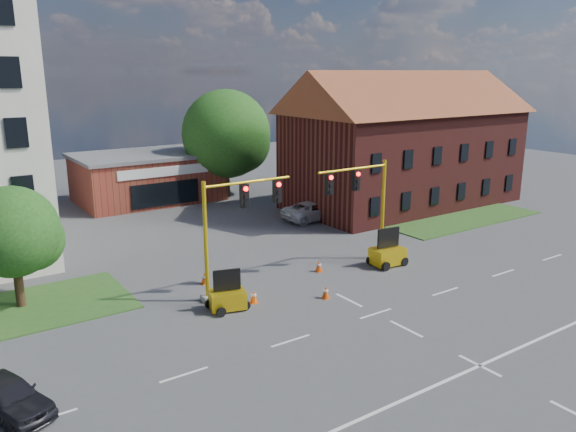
% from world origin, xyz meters
% --- Properties ---
extents(ground, '(120.00, 120.00, 0.00)m').
position_xyz_m(ground, '(0.00, 0.00, 0.00)').
color(ground, '#48484B').
rests_on(ground, ground).
extents(grass_verge_ne, '(14.00, 4.00, 0.08)m').
position_xyz_m(grass_verge_ne, '(18.00, 9.00, 0.04)').
color(grass_verge_ne, '#29521E').
rests_on(grass_verge_ne, ground).
extents(lane_markings, '(60.00, 36.00, 0.01)m').
position_xyz_m(lane_markings, '(0.00, -3.00, 0.01)').
color(lane_markings, silver).
rests_on(lane_markings, ground).
extents(brick_shop, '(12.40, 8.40, 4.30)m').
position_xyz_m(brick_shop, '(0.00, 29.98, 2.16)').
color(brick_shop, maroon).
rests_on(brick_shop, ground).
extents(townhouse_row, '(21.00, 11.00, 11.50)m').
position_xyz_m(townhouse_row, '(18.00, 16.00, 5.93)').
color(townhouse_row, '#551D19').
rests_on(townhouse_row, ground).
extents(tree_large, '(8.41, 8.01, 9.86)m').
position_xyz_m(tree_large, '(6.91, 27.08, 5.61)').
color(tree_large, '#321C12').
rests_on(tree_large, ground).
extents(tree_nw_front, '(4.66, 4.44, 6.11)m').
position_xyz_m(tree_nw_front, '(-13.77, 10.58, 3.72)').
color(tree_nw_front, '#321C12').
rests_on(tree_nw_front, ground).
extents(signal_mast_west, '(5.30, 0.60, 6.20)m').
position_xyz_m(signal_mast_west, '(-4.36, 6.00, 3.92)').
color(signal_mast_west, gray).
rests_on(signal_mast_west, ground).
extents(signal_mast_east, '(5.30, 0.60, 6.20)m').
position_xyz_m(signal_mast_east, '(4.36, 6.00, 3.92)').
color(signal_mast_east, gray).
rests_on(signal_mast_east, ground).
extents(trailer_west, '(1.98, 1.59, 1.97)m').
position_xyz_m(trailer_west, '(-5.67, 4.50, 0.62)').
color(trailer_west, gold).
rests_on(trailer_west, ground).
extents(trailer_east, '(2.07, 1.50, 2.21)m').
position_xyz_m(trailer_east, '(5.40, 4.82, 0.69)').
color(trailer_east, gold).
rests_on(trailer_east, ground).
extents(cone_a, '(0.40, 0.40, 0.70)m').
position_xyz_m(cone_a, '(-4.19, 4.47, 0.34)').
color(cone_a, '#D6490B').
rests_on(cone_a, ground).
extents(cone_b, '(0.40, 0.40, 0.70)m').
position_xyz_m(cone_b, '(-5.10, 8.21, 0.34)').
color(cone_b, '#D6490B').
rests_on(cone_b, ground).
extents(cone_c, '(0.40, 0.40, 0.70)m').
position_xyz_m(cone_c, '(-0.83, 2.87, 0.34)').
color(cone_c, '#D6490B').
rests_on(cone_c, ground).
extents(cone_d, '(0.40, 0.40, 0.70)m').
position_xyz_m(cone_d, '(1.31, 6.25, 0.34)').
color(cone_d, '#D6490B').
rests_on(cone_d, ground).
extents(pickup_white, '(5.33, 2.54, 1.47)m').
position_xyz_m(pickup_white, '(8.21, 15.94, 0.73)').
color(pickup_white, white).
rests_on(pickup_white, ground).
extents(sedan_dark, '(2.96, 4.25, 1.34)m').
position_xyz_m(sedan_dark, '(-16.00, 1.05, 0.67)').
color(sedan_dark, black).
rests_on(sedan_dark, ground).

